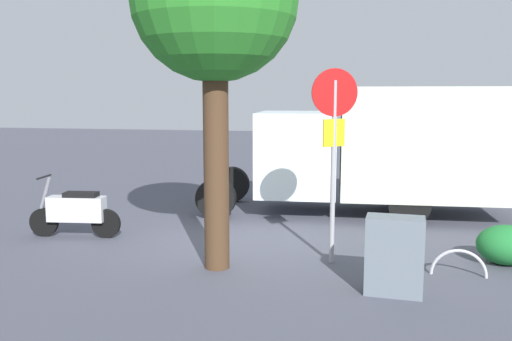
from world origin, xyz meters
TOP-DOWN VIEW (x-y plane):
  - ground_plane at (0.00, 0.00)m, footprint 60.00×60.00m
  - box_truck_near at (-2.79, -2.95)m, footprint 7.01×2.52m
  - motorcycle at (3.05, 0.27)m, footprint 1.81×0.56m
  - stop_sign at (-1.91, 0.94)m, footprint 0.71×0.33m
  - street_tree at (-0.12, 1.55)m, footprint 2.57×2.57m
  - utility_cabinet at (-2.84, 2.20)m, footprint 0.82×0.47m
  - bike_rack_hoop at (-3.87, 1.24)m, footprint 0.85×0.10m
  - shrub_near_sign at (-4.73, 0.49)m, footprint 0.96×0.78m

SIDE VIEW (x-z plane):
  - ground_plane at x=0.00m, z-range 0.00..0.00m
  - bike_rack_hoop at x=-3.87m, z-range -0.43..0.43m
  - shrub_near_sign at x=-4.73m, z-range 0.00..0.65m
  - motorcycle at x=3.05m, z-range -0.08..1.12m
  - utility_cabinet at x=-2.84m, z-range 0.00..1.10m
  - box_truck_near at x=-2.79m, z-range 0.15..3.06m
  - stop_sign at x=-1.91m, z-range 0.53..3.70m
  - street_tree at x=-0.12m, z-range 1.39..6.90m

